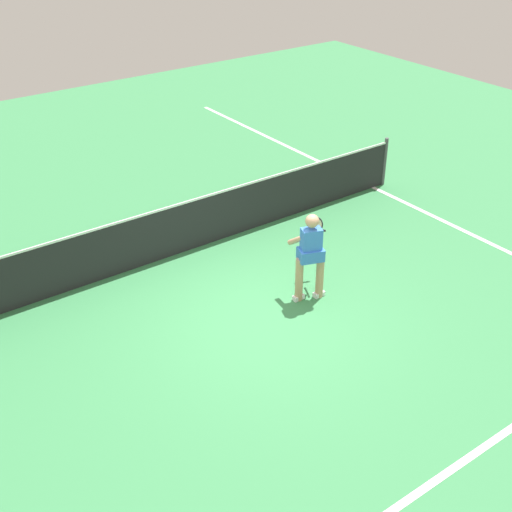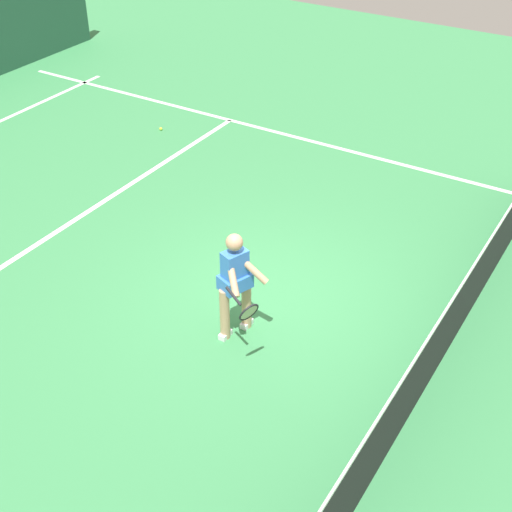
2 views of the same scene
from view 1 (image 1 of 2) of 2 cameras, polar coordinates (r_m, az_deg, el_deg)
The scene contains 5 objects.
ground_plane at distance 10.88m, azimuth 0.87°, elevation -5.00°, with size 27.35×27.35×0.00m, color #38844C.
service_line_marking at distance 8.87m, azimuth 16.64°, elevation -16.56°, with size 9.72×0.10×0.01m, color white.
sideline_right_marking at distance 13.93m, azimuth 17.11°, elevation 2.06°, with size 0.10×19.04×0.01m, color white.
court_net at distance 12.43m, azimuth -6.12°, elevation 2.44°, with size 10.40×0.08×1.09m.
tennis_player at distance 10.90m, azimuth 4.62°, elevation 0.27°, with size 0.99×0.87×1.55m.
Camera 1 is at (-5.34, -7.08, 6.31)m, focal length 47.45 mm.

